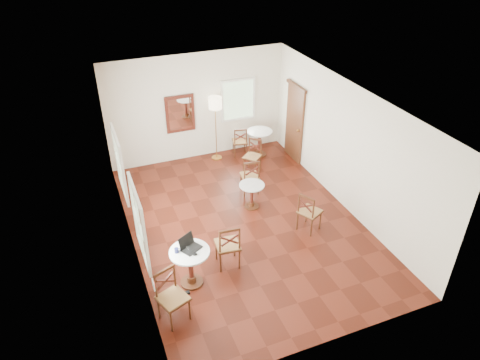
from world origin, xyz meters
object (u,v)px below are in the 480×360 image
(water_glass, at_px, (188,249))
(chair_back_b, at_px, (253,156))
(cafe_table_back, at_px, (259,140))
(chair_back_a, at_px, (240,141))
(chair_mid_a, at_px, (250,176))
(mouse, at_px, (195,254))
(cafe_table_near, at_px, (190,264))
(chair_near_a, at_px, (228,245))
(chair_mid_b, at_px, (309,212))
(navy_mug, at_px, (177,250))
(laptop, at_px, (189,245))
(power_adapter, at_px, (187,293))
(cafe_table_mid, at_px, (252,193))
(floor_lamp, at_px, (215,107))
(chair_near_b, at_px, (172,297))

(water_glass, bearing_deg, chair_back_b, 51.40)
(cafe_table_back, relative_size, chair_back_a, 0.86)
(chair_mid_a, relative_size, mouse, 10.40)
(cafe_table_near, bearing_deg, chair_back_a, 58.16)
(chair_near_a, bearing_deg, chair_mid_b, -162.32)
(navy_mug, bearing_deg, laptop, 7.30)
(chair_near_a, bearing_deg, power_adapter, 30.82)
(cafe_table_near, relative_size, chair_near_a, 0.78)
(chair_mid_b, relative_size, mouse, 10.58)
(chair_near_a, relative_size, chair_mid_a, 1.07)
(cafe_table_back, xyz_separation_m, chair_back_b, (-0.53, -0.75, -0.02))
(cafe_table_mid, height_order, floor_lamp, floor_lamp)
(power_adapter, bearing_deg, water_glass, 59.78)
(chair_back_a, bearing_deg, chair_near_b, 70.14)
(chair_back_b, height_order, power_adapter, chair_back_b)
(chair_near_a, bearing_deg, cafe_table_near, 21.10)
(navy_mug, bearing_deg, chair_back_a, 55.81)
(laptop, height_order, mouse, laptop)
(chair_back_b, bearing_deg, cafe_table_back, 103.43)
(navy_mug, xyz_separation_m, power_adapter, (0.05, -0.29, -0.83))
(chair_back_a, relative_size, floor_lamp, 0.48)
(cafe_table_back, xyz_separation_m, power_adapter, (-3.45, -4.47, -0.46))
(chair_mid_a, xyz_separation_m, chair_back_b, (0.48, 0.96, -0.02))
(chair_back_a, xyz_separation_m, chair_back_b, (-0.00, -0.96, 0.01))
(chair_mid_b, relative_size, water_glass, 9.16)
(chair_near_b, bearing_deg, chair_back_a, 36.82)
(cafe_table_back, distance_m, chair_back_a, 0.56)
(chair_mid_b, distance_m, power_adapter, 3.21)
(cafe_table_back, relative_size, floor_lamp, 0.41)
(power_adapter, bearing_deg, chair_back_b, 51.88)
(navy_mug, bearing_deg, chair_mid_a, 44.69)
(chair_near_b, height_order, power_adapter, chair_near_b)
(chair_near_a, relative_size, floor_lamp, 0.55)
(cafe_table_mid, height_order, mouse, mouse)
(chair_mid_b, height_order, power_adapter, chair_mid_b)
(chair_mid_b, bearing_deg, laptop, 73.14)
(chair_near_b, bearing_deg, water_glass, 33.76)
(chair_mid_a, bearing_deg, chair_back_b, -109.21)
(chair_near_a, distance_m, chair_back_a, 4.64)
(floor_lamp, height_order, mouse, floor_lamp)
(floor_lamp, bearing_deg, chair_back_a, -5.74)
(cafe_table_near, xyz_separation_m, cafe_table_mid, (2.06, 1.90, -0.10))
(chair_back_a, relative_size, water_glass, 8.40)
(chair_mid_a, bearing_deg, water_glass, 55.02)
(navy_mug, bearing_deg, chair_mid_b, 10.58)
(mouse, xyz_separation_m, power_adapter, (-0.24, -0.10, -0.80))
(cafe_table_near, relative_size, floor_lamp, 0.43)
(cafe_table_mid, height_order, power_adapter, cafe_table_mid)
(chair_near_a, relative_size, chair_near_b, 1.00)
(cafe_table_mid, relative_size, cafe_table_back, 0.83)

